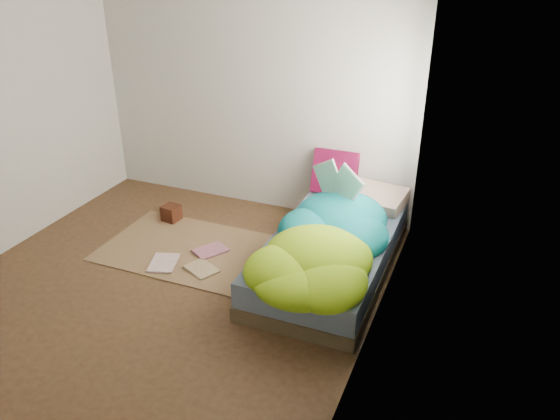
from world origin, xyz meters
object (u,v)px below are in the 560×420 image
object	(u,v)px
pillow_magenta	(335,172)
floor_book_b	(205,246)
floor_book_a	(151,262)
bed	(331,254)
open_book	(337,171)
wooden_box	(171,213)

from	to	relation	value
pillow_magenta	floor_book_b	size ratio (longest dim) A/B	1.48
pillow_magenta	floor_book_a	xyz separation A→B (m)	(-1.29, -1.45, -0.54)
pillow_magenta	bed	bearing A→B (deg)	-75.34
open_book	floor_book_a	xyz separation A→B (m)	(-1.47, -0.89, -0.80)
bed	wooden_box	size ratio (longest dim) A/B	12.22
bed	pillow_magenta	world-z (taller)	pillow_magenta
bed	wooden_box	bearing A→B (deg)	171.39
pillow_magenta	wooden_box	world-z (taller)	pillow_magenta
bed	floor_book_a	bearing A→B (deg)	-160.75
bed	open_book	distance (m)	0.74
bed	floor_book_b	size ratio (longest dim) A/B	6.67
bed	pillow_magenta	distance (m)	1.03
bed	floor_book_a	xyz separation A→B (m)	(-1.54, -0.54, -0.14)
wooden_box	open_book	bearing A→B (deg)	2.23
bed	open_book	xyz separation A→B (m)	(-0.07, 0.35, 0.65)
open_book	bed	bearing A→B (deg)	-54.15
pillow_magenta	open_book	bearing A→B (deg)	-73.13
open_book	floor_book_a	distance (m)	1.89
wooden_box	floor_book_a	world-z (taller)	wooden_box
pillow_magenta	open_book	xyz separation A→B (m)	(0.18, -0.56, 0.26)
wooden_box	floor_book_b	xyz separation A→B (m)	(0.60, -0.37, -0.07)
open_book	pillow_magenta	bearing A→B (deg)	131.76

